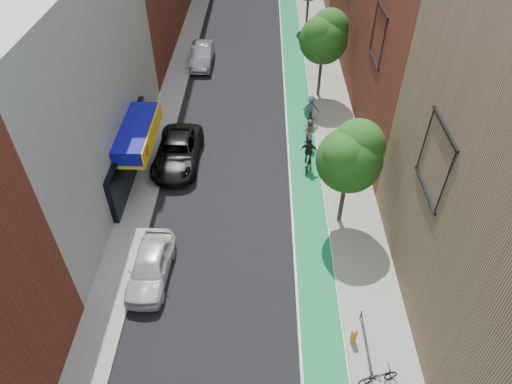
{
  "coord_description": "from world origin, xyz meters",
  "views": [
    {
      "loc": [
        1.24,
        -8.18,
        18.39
      ],
      "look_at": [
        0.92,
        10.75,
        1.5
      ],
      "focal_mm": 32.0,
      "sensor_mm": 36.0,
      "label": 1
    }
  ],
  "objects_px": {
    "cyclist_lane_near": "(308,135)",
    "fire_hydrant": "(354,336)",
    "parked_car_white": "(150,266)",
    "parked_car_silver": "(202,55)",
    "cyclist_lane_mid": "(309,157)",
    "cyclist_lane_far": "(311,111)",
    "parked_car_black": "(178,152)"
  },
  "relations": [
    {
      "from": "cyclist_lane_near",
      "to": "fire_hydrant",
      "type": "height_order",
      "value": "cyclist_lane_near"
    },
    {
      "from": "fire_hydrant",
      "to": "parked_car_white",
      "type": "bearing_deg",
      "value": 159.65
    },
    {
      "from": "parked_car_silver",
      "to": "cyclist_lane_mid",
      "type": "distance_m",
      "value": 16.71
    },
    {
      "from": "parked_car_silver",
      "to": "cyclist_lane_mid",
      "type": "xyz_separation_m",
      "value": [
        8.3,
        -14.51,
        0.05
      ]
    },
    {
      "from": "cyclist_lane_far",
      "to": "fire_hydrant",
      "type": "height_order",
      "value": "cyclist_lane_far"
    },
    {
      "from": "parked_car_silver",
      "to": "cyclist_lane_far",
      "type": "bearing_deg",
      "value": -46.51
    },
    {
      "from": "parked_car_white",
      "to": "fire_hydrant",
      "type": "xyz_separation_m",
      "value": [
        9.5,
        -3.52,
        -0.2
      ]
    },
    {
      "from": "parked_car_white",
      "to": "cyclist_lane_near",
      "type": "xyz_separation_m",
      "value": [
        8.5,
        11.25,
        0.11
      ]
    },
    {
      "from": "parked_car_white",
      "to": "cyclist_lane_far",
      "type": "xyz_separation_m",
      "value": [
        8.9,
        14.2,
        0.17
      ]
    },
    {
      "from": "parked_car_black",
      "to": "cyclist_lane_mid",
      "type": "distance_m",
      "value": 8.4
    },
    {
      "from": "parked_car_black",
      "to": "cyclist_lane_near",
      "type": "bearing_deg",
      "value": 14.15
    },
    {
      "from": "cyclist_lane_mid",
      "to": "fire_hydrant",
      "type": "relative_size",
      "value": 2.73
    },
    {
      "from": "parked_car_black",
      "to": "cyclist_lane_mid",
      "type": "bearing_deg",
      "value": -1.75
    },
    {
      "from": "cyclist_lane_near",
      "to": "cyclist_lane_far",
      "type": "bearing_deg",
      "value": -90.28
    },
    {
      "from": "cyclist_lane_far",
      "to": "cyclist_lane_mid",
      "type": "bearing_deg",
      "value": 94.9
    },
    {
      "from": "parked_car_black",
      "to": "cyclist_lane_far",
      "type": "relative_size",
      "value": 2.8
    },
    {
      "from": "fire_hydrant",
      "to": "parked_car_silver",
      "type": "bearing_deg",
      "value": 109.31
    },
    {
      "from": "parked_car_white",
      "to": "cyclist_lane_mid",
      "type": "height_order",
      "value": "cyclist_lane_mid"
    },
    {
      "from": "parked_car_white",
      "to": "cyclist_lane_near",
      "type": "distance_m",
      "value": 14.11
    },
    {
      "from": "fire_hydrant",
      "to": "parked_car_black",
      "type": "bearing_deg",
      "value": 126.58
    },
    {
      "from": "parked_car_silver",
      "to": "cyclist_lane_near",
      "type": "height_order",
      "value": "cyclist_lane_near"
    },
    {
      "from": "parked_car_white",
      "to": "fire_hydrant",
      "type": "bearing_deg",
      "value": -18.41
    },
    {
      "from": "cyclist_lane_near",
      "to": "cyclist_lane_far",
      "type": "distance_m",
      "value": 2.97
    },
    {
      "from": "parked_car_black",
      "to": "cyclist_lane_far",
      "type": "distance_m",
      "value": 10.17
    },
    {
      "from": "parked_car_black",
      "to": "parked_car_silver",
      "type": "distance_m",
      "value": 14.08
    },
    {
      "from": "parked_car_white",
      "to": "cyclist_lane_far",
      "type": "height_order",
      "value": "cyclist_lane_far"
    },
    {
      "from": "parked_car_black",
      "to": "fire_hydrant",
      "type": "xyz_separation_m",
      "value": [
        9.51,
        -12.81,
        -0.24
      ]
    },
    {
      "from": "parked_car_silver",
      "to": "cyclist_lane_near",
      "type": "xyz_separation_m",
      "value": [
        8.43,
        -12.12,
        0.06
      ]
    },
    {
      "from": "cyclist_lane_mid",
      "to": "parked_car_black",
      "type": "bearing_deg",
      "value": 10.25
    },
    {
      "from": "fire_hydrant",
      "to": "cyclist_lane_near",
      "type": "bearing_deg",
      "value": 93.84
    },
    {
      "from": "cyclist_lane_mid",
      "to": "cyclist_lane_far",
      "type": "xyz_separation_m",
      "value": [
        0.52,
        5.33,
        0.06
      ]
    },
    {
      "from": "parked_car_white",
      "to": "cyclist_lane_near",
      "type": "bearing_deg",
      "value": 54.87
    }
  ]
}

